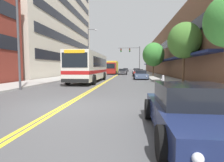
% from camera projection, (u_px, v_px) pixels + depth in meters
% --- Properties ---
extents(ground_plane, '(240.00, 240.00, 0.00)m').
position_uv_depth(ground_plane, '(119.00, 74.00, 44.16)').
color(ground_plane, '#4C4C4F').
extents(sidewalk_left, '(3.79, 106.00, 0.13)m').
position_uv_depth(sidewalk_left, '(91.00, 73.00, 44.93)').
color(sidewalk_left, '#9E9B96').
rests_on(sidewalk_left, ground_plane).
extents(sidewalk_right, '(3.79, 106.00, 0.13)m').
position_uv_depth(sidewalk_right, '(149.00, 74.00, 43.37)').
color(sidewalk_right, '#9E9B96').
rests_on(sidewalk_right, ground_plane).
extents(centre_line, '(0.34, 106.00, 0.01)m').
position_uv_depth(centre_line, '(119.00, 74.00, 44.16)').
color(centre_line, yellow).
rests_on(centre_line, ground_plane).
extents(office_tower_left, '(12.08, 31.98, 31.23)m').
position_uv_depth(office_tower_left, '(44.00, 1.00, 36.91)').
color(office_tower_left, beige).
rests_on(office_tower_left, ground_plane).
extents(storefront_row_right, '(9.10, 68.00, 9.64)m').
position_uv_depth(storefront_row_right, '(175.00, 54.00, 42.35)').
color(storefront_row_right, brown).
rests_on(storefront_row_right, ground_plane).
extents(city_bus, '(2.84, 10.82, 3.21)m').
position_uv_depth(city_bus, '(90.00, 66.00, 20.21)').
color(city_bus, silver).
rests_on(city_bus, ground_plane).
extents(car_beige_parked_left_mid, '(2.11, 4.43, 1.22)m').
position_uv_depth(car_beige_parked_left_mid, '(93.00, 73.00, 33.71)').
color(car_beige_parked_left_mid, '#BCAD89').
rests_on(car_beige_parked_left_mid, ground_plane).
extents(car_navy_parked_right_foreground, '(2.13, 4.24, 1.26)m').
position_uv_depth(car_navy_parked_right_foreground, '(193.00, 112.00, 4.32)').
color(car_navy_parked_right_foreground, '#19234C').
rests_on(car_navy_parked_right_foreground, ground_plane).
extents(car_silver_parked_right_mid, '(2.17, 4.30, 1.38)m').
position_uv_depth(car_silver_parked_right_mid, '(137.00, 71.00, 46.70)').
color(car_silver_parked_right_mid, '#B7B7BC').
rests_on(car_silver_parked_right_mid, ground_plane).
extents(car_red_parked_right_far, '(2.12, 4.14, 1.30)m').
position_uv_depth(car_red_parked_right_far, '(138.00, 73.00, 32.75)').
color(car_red_parked_right_far, maroon).
rests_on(car_red_parked_right_far, ground_plane).
extents(car_slate_blue_parked_right_end, '(2.03, 4.65, 1.26)m').
position_uv_depth(car_slate_blue_parked_right_end, '(141.00, 75.00, 24.99)').
color(car_slate_blue_parked_right_end, '#475675').
rests_on(car_slate_blue_parked_right_end, ground_plane).
extents(car_dark_grey_moving_lead, '(2.10, 4.28, 1.33)m').
position_uv_depth(car_dark_grey_moving_lead, '(123.00, 72.00, 40.10)').
color(car_dark_grey_moving_lead, '#38383D').
rests_on(car_dark_grey_moving_lead, ground_plane).
extents(car_charcoal_moving_second, '(2.20, 4.65, 1.31)m').
position_uv_depth(car_charcoal_moving_second, '(126.00, 70.00, 66.61)').
color(car_charcoal_moving_second, '#232328').
rests_on(car_charcoal_moving_second, ground_plane).
extents(box_truck, '(2.60, 7.83, 3.12)m').
position_uv_depth(box_truck, '(112.00, 67.00, 42.44)').
color(box_truck, maroon).
rests_on(box_truck, ground_plane).
extents(traffic_signal_mast, '(5.88, 0.38, 7.12)m').
position_uv_depth(traffic_signal_mast, '(132.00, 54.00, 46.12)').
color(traffic_signal_mast, '#47474C').
rests_on(traffic_signal_mast, ground_plane).
extents(street_lamp_left_near, '(1.91, 0.28, 7.73)m').
position_uv_depth(street_lamp_left_near, '(21.00, 27.00, 12.60)').
color(street_lamp_left_near, '#47474C').
rests_on(street_lamp_left_near, ground_plane).
extents(street_lamp_left_far, '(1.83, 0.28, 9.04)m').
position_uv_depth(street_lamp_left_far, '(89.00, 49.00, 33.72)').
color(street_lamp_left_far, '#47474C').
rests_on(street_lamp_left_far, ground_plane).
extents(street_tree_right_mid, '(3.22, 3.22, 5.95)m').
position_uv_depth(street_tree_right_mid, '(184.00, 41.00, 17.25)').
color(street_tree_right_mid, brown).
rests_on(street_tree_right_mid, sidewalk_right).
extents(street_tree_right_far, '(3.74, 3.74, 5.81)m').
position_uv_depth(street_tree_right_far, '(153.00, 55.00, 30.37)').
color(street_tree_right_far, brown).
rests_on(street_tree_right_far, sidewalk_right).
extents(fire_hydrant, '(0.33, 0.25, 0.78)m').
position_uv_depth(fire_hydrant, '(163.00, 79.00, 16.64)').
color(fire_hydrant, '#B7B7BC').
rests_on(fire_hydrant, sidewalk_right).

